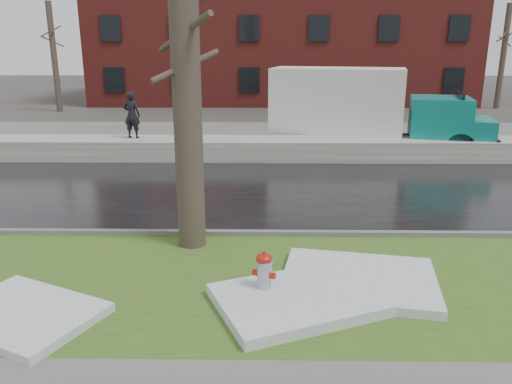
{
  "coord_description": "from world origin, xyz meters",
  "views": [
    {
      "loc": [
        0.74,
        -9.14,
        4.03
      ],
      "look_at": [
        0.58,
        1.06,
        1.0
      ],
      "focal_mm": 35.0,
      "sensor_mm": 36.0,
      "label": 1
    }
  ],
  "objects_px": {
    "worker": "(132,115)",
    "box_truck": "(363,108)",
    "tree": "(186,70)",
    "fire_hydrant": "(264,273)"
  },
  "relations": [
    {
      "from": "tree",
      "to": "box_truck",
      "type": "distance_m",
      "value": 11.22
    },
    {
      "from": "fire_hydrant",
      "to": "worker",
      "type": "xyz_separation_m",
      "value": [
        -4.77,
        10.57,
        1.12
      ]
    },
    {
      "from": "box_truck",
      "to": "fire_hydrant",
      "type": "bearing_deg",
      "value": -94.39
    },
    {
      "from": "tree",
      "to": "fire_hydrant",
      "type": "bearing_deg",
      "value": -56.6
    },
    {
      "from": "tree",
      "to": "worker",
      "type": "bearing_deg",
      "value": 111.55
    },
    {
      "from": "worker",
      "to": "fire_hydrant",
      "type": "bearing_deg",
      "value": 124.77
    },
    {
      "from": "worker",
      "to": "tree",
      "type": "bearing_deg",
      "value": 122.02
    },
    {
      "from": "worker",
      "to": "box_truck",
      "type": "bearing_deg",
      "value": -160.28
    },
    {
      "from": "fire_hydrant",
      "to": "tree",
      "type": "relative_size",
      "value": 0.12
    },
    {
      "from": "fire_hydrant",
      "to": "box_truck",
      "type": "distance_m",
      "value": 12.62
    }
  ]
}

